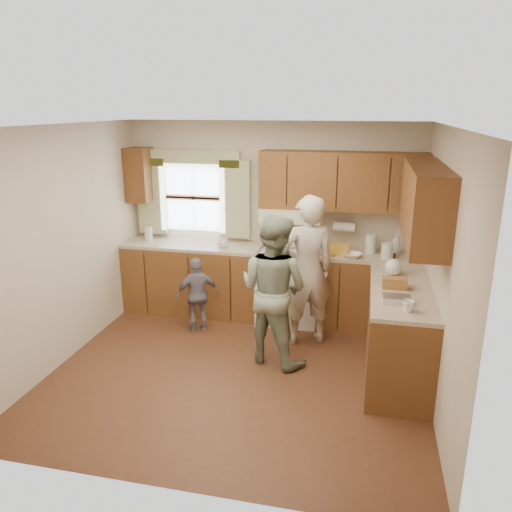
% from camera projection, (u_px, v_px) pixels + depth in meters
% --- Properties ---
extents(room, '(3.80, 3.80, 3.80)m').
position_uv_depth(room, '(237.00, 257.00, 4.89)').
color(room, '#4C2C17').
rests_on(room, ground).
extents(kitchen_fixtures, '(3.80, 2.25, 2.15)m').
position_uv_depth(kitchen_fixtures, '(311.00, 268.00, 5.88)').
color(kitchen_fixtures, '#4A2710').
rests_on(kitchen_fixtures, ground).
extents(stove, '(0.76, 0.67, 1.07)m').
position_uv_depth(stove, '(289.00, 285.00, 6.39)').
color(stove, silver).
rests_on(stove, ground).
extents(woman_left, '(0.75, 0.64, 1.75)m').
position_uv_depth(woman_left, '(307.00, 271.00, 5.66)').
color(woman_left, beige).
rests_on(woman_left, ground).
extents(woman_right, '(0.96, 0.87, 1.63)m').
position_uv_depth(woman_right, '(273.00, 290.00, 5.26)').
color(woman_right, '#2B4634').
rests_on(woman_right, ground).
extents(child, '(0.59, 0.49, 0.94)m').
position_uv_depth(child, '(198.00, 295.00, 6.06)').
color(child, slate).
rests_on(child, ground).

